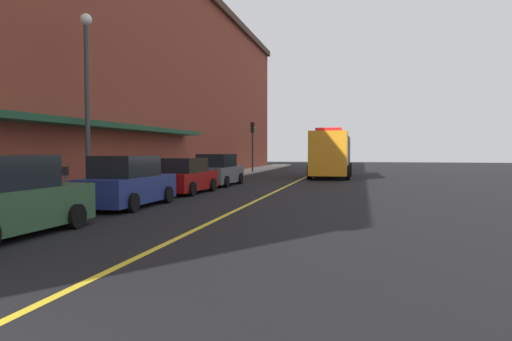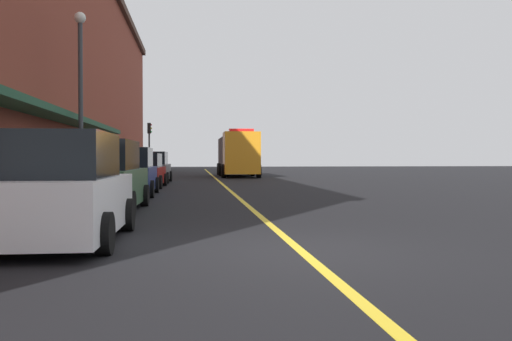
% 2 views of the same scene
% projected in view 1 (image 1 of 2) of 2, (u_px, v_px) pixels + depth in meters
% --- Properties ---
extents(ground_plane, '(112.00, 112.00, 0.00)m').
position_uv_depth(ground_plane, '(290.00, 185.00, 28.44)').
color(ground_plane, black).
extents(sidewalk_left, '(2.40, 70.00, 0.15)m').
position_uv_depth(sidewalk_left, '(190.00, 182.00, 29.76)').
color(sidewalk_left, '#ADA8A0').
rests_on(sidewalk_left, ground).
extents(lane_center_stripe, '(0.16, 70.00, 0.01)m').
position_uv_depth(lane_center_stripe, '(290.00, 184.00, 28.44)').
color(lane_center_stripe, gold).
rests_on(lane_center_stripe, ground).
extents(brick_building_left, '(13.34, 64.00, 14.14)m').
position_uv_depth(brick_building_left, '(73.00, 69.00, 30.05)').
color(brick_building_left, brown).
rests_on(brick_building_left, ground).
extents(parked_car_1, '(2.12, 4.84, 1.90)m').
position_uv_depth(parked_car_1, '(1.00, 200.00, 11.14)').
color(parked_car_1, '#2D5133').
rests_on(parked_car_1, ground).
extents(parked_car_2, '(1.95, 4.68, 1.83)m').
position_uv_depth(parked_car_2, '(128.00, 183.00, 17.20)').
color(parked_car_2, navy).
rests_on(parked_car_2, ground).
extents(parked_car_3, '(2.07, 4.37, 1.65)m').
position_uv_depth(parked_car_3, '(185.00, 177.00, 22.65)').
color(parked_car_3, maroon).
rests_on(parked_car_3, ground).
extents(parked_car_4, '(2.14, 4.61, 1.80)m').
position_uv_depth(parked_car_4, '(218.00, 171.00, 27.73)').
color(parked_car_4, '#595B60').
rests_on(parked_car_4, ground).
extents(utility_truck, '(2.86, 9.26, 3.54)m').
position_uv_depth(utility_truck, '(331.00, 155.00, 36.20)').
color(utility_truck, orange).
rests_on(utility_truck, ground).
extents(parking_meter_0, '(0.14, 0.18, 1.33)m').
position_uv_depth(parking_meter_0, '(65.00, 180.00, 15.83)').
color(parking_meter_0, '#4C4C51').
rests_on(parking_meter_0, sidewalk_left).
extents(parking_meter_1, '(0.14, 0.18, 1.33)m').
position_uv_depth(parking_meter_1, '(23.00, 184.00, 13.86)').
color(parking_meter_1, '#4C4C51').
rests_on(parking_meter_1, sidewalk_left).
extents(street_lamp_left, '(0.44, 0.44, 6.94)m').
position_uv_depth(street_lamp_left, '(87.00, 86.00, 18.09)').
color(street_lamp_left, '#33383D').
rests_on(street_lamp_left, sidewalk_left).
extents(traffic_light_near, '(0.38, 0.36, 4.30)m').
position_uv_depth(traffic_light_near, '(253.00, 137.00, 42.51)').
color(traffic_light_near, '#232326').
rests_on(traffic_light_near, sidewalk_left).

